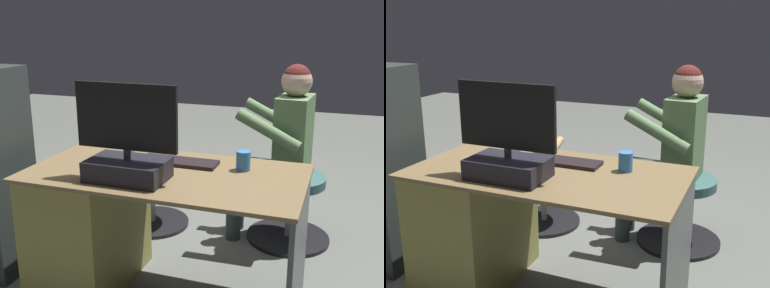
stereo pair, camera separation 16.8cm
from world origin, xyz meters
TOP-DOWN VIEW (x-y plane):
  - ground_plane at (0.00, 0.00)m, footprint 10.00×10.00m
  - desk at (0.38, 0.38)m, footprint 1.41×0.73m
  - monitor at (0.13, 0.55)m, footprint 0.51×0.24m
  - keyboard at (-0.02, 0.24)m, footprint 0.42×0.14m
  - computer_mouse at (0.29, 0.22)m, footprint 0.06×0.10m
  - cup at (-0.37, 0.23)m, footprint 0.07×0.07m
  - tv_remote at (0.31, 0.34)m, footprint 0.08×0.16m
  - office_chair_teddy at (0.44, -0.42)m, footprint 0.53×0.53m
  - teddy_bear at (0.44, -0.43)m, footprint 0.24×0.25m
  - visitor_chair at (-0.53, -0.50)m, footprint 0.56×0.56m
  - person at (-0.45, -0.50)m, footprint 0.53×0.51m

SIDE VIEW (x-z plane):
  - ground_plane at x=0.00m, z-range 0.00..0.00m
  - visitor_chair at x=-0.53m, z-range 0.04..0.50m
  - office_chair_teddy at x=0.44m, z-range 0.04..0.50m
  - desk at x=0.38m, z-range 0.02..0.74m
  - teddy_bear at x=0.44m, z-range 0.44..0.79m
  - person at x=-0.45m, z-range 0.11..1.30m
  - tv_remote at x=0.31m, z-range 0.72..0.73m
  - keyboard at x=-0.02m, z-range 0.72..0.74m
  - computer_mouse at x=0.29m, z-range 0.72..0.75m
  - cup at x=-0.37m, z-range 0.72..0.82m
  - monitor at x=0.13m, z-range 0.62..1.08m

